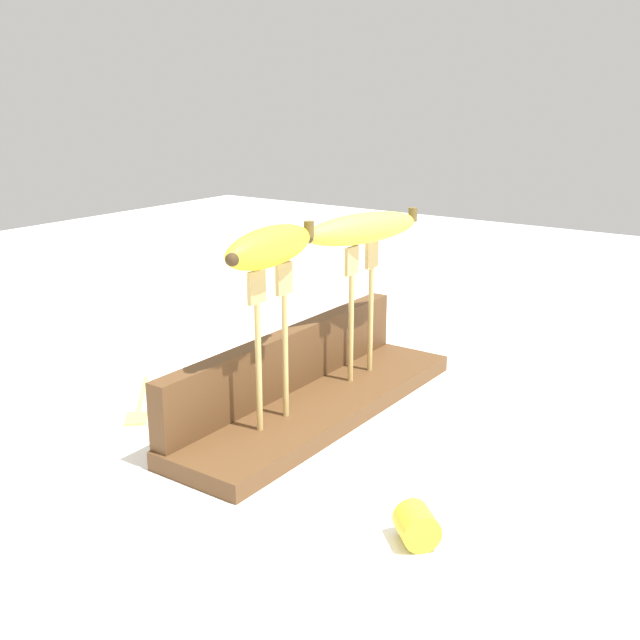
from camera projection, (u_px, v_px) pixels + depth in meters
ground_plane at (320, 413)px, 0.95m from camera, size 3.00×3.00×0.00m
wooden_board at (320, 405)px, 0.95m from camera, size 0.46×0.12×0.02m
board_backstop at (288, 360)px, 0.96m from camera, size 0.45×0.02×0.08m
fork_stand_left at (274, 332)px, 0.84m from camera, size 0.07×0.01×0.18m
fork_stand_right at (364, 298)px, 0.99m from camera, size 0.07×0.01×0.18m
banana_raised_left at (272, 247)px, 0.81m from camera, size 0.16×0.06×0.04m
banana_raised_right at (365, 229)px, 0.96m from camera, size 0.19×0.09×0.04m
fork_fallen_near at (139, 405)px, 0.97m from camera, size 0.13×0.12×0.01m
banana_chunk_near at (416, 525)px, 0.67m from camera, size 0.05×0.05×0.04m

